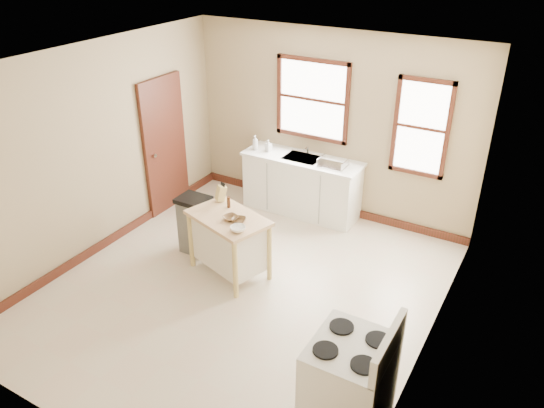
{
  "coord_description": "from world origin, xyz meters",
  "views": [
    {
      "loc": [
        3.01,
        -4.46,
        4.05
      ],
      "look_at": [
        0.21,
        0.4,
        1.08
      ],
      "focal_mm": 35.0,
      "sensor_mm": 36.0,
      "label": 1
    }
  ],
  "objects_px": {
    "soap_bottle_a": "(255,143)",
    "kitchen_island": "(229,245)",
    "trash_bin": "(195,225)",
    "knife_block": "(221,194)",
    "bowl_a": "(231,218)",
    "gas_stove": "(349,374)",
    "dish_rack": "(333,163)",
    "bowl_c": "(238,229)",
    "bowl_b": "(239,220)",
    "pepper_grinder": "(229,202)",
    "soap_bottle_b": "(268,146)"
  },
  "relations": [
    {
      "from": "soap_bottle_a",
      "to": "kitchen_island",
      "type": "relative_size",
      "value": 0.23
    },
    {
      "from": "soap_bottle_b",
      "to": "pepper_grinder",
      "type": "height_order",
      "value": "soap_bottle_b"
    },
    {
      "from": "pepper_grinder",
      "to": "soap_bottle_a",
      "type": "bearing_deg",
      "value": 110.51
    },
    {
      "from": "dish_rack",
      "to": "kitchen_island",
      "type": "height_order",
      "value": "dish_rack"
    },
    {
      "from": "soap_bottle_a",
      "to": "dish_rack",
      "type": "distance_m",
      "value": 1.32
    },
    {
      "from": "bowl_a",
      "to": "bowl_b",
      "type": "bearing_deg",
      "value": 3.0
    },
    {
      "from": "kitchen_island",
      "to": "knife_block",
      "type": "height_order",
      "value": "knife_block"
    },
    {
      "from": "bowl_b",
      "to": "kitchen_island",
      "type": "bearing_deg",
      "value": 168.23
    },
    {
      "from": "soap_bottle_a",
      "to": "trash_bin",
      "type": "distance_m",
      "value": 1.78
    },
    {
      "from": "dish_rack",
      "to": "pepper_grinder",
      "type": "relative_size",
      "value": 2.67
    },
    {
      "from": "soap_bottle_b",
      "to": "bowl_b",
      "type": "height_order",
      "value": "soap_bottle_b"
    },
    {
      "from": "gas_stove",
      "to": "kitchen_island",
      "type": "bearing_deg",
      "value": 147.23
    },
    {
      "from": "kitchen_island",
      "to": "pepper_grinder",
      "type": "bearing_deg",
      "value": 139.2
    },
    {
      "from": "dish_rack",
      "to": "trash_bin",
      "type": "xyz_separation_m",
      "value": [
        -1.27,
        -1.68,
        -0.56
      ]
    },
    {
      "from": "soap_bottle_b",
      "to": "dish_rack",
      "type": "xyz_separation_m",
      "value": [
        1.1,
        -0.03,
        -0.04
      ]
    },
    {
      "from": "bowl_a",
      "to": "kitchen_island",
      "type": "bearing_deg",
      "value": 146.89
    },
    {
      "from": "pepper_grinder",
      "to": "gas_stove",
      "type": "bearing_deg",
      "value": -34.85
    },
    {
      "from": "knife_block",
      "to": "gas_stove",
      "type": "height_order",
      "value": "gas_stove"
    },
    {
      "from": "bowl_c",
      "to": "bowl_a",
      "type": "bearing_deg",
      "value": 140.93
    },
    {
      "from": "dish_rack",
      "to": "bowl_a",
      "type": "xyz_separation_m",
      "value": [
        -0.5,
        -1.93,
        -0.11
      ]
    },
    {
      "from": "gas_stove",
      "to": "bowl_a",
      "type": "bearing_deg",
      "value": 147.25
    },
    {
      "from": "soap_bottle_b",
      "to": "trash_bin",
      "type": "distance_m",
      "value": 1.82
    },
    {
      "from": "knife_block",
      "to": "soap_bottle_a",
      "type": "bearing_deg",
      "value": 136.71
    },
    {
      "from": "trash_bin",
      "to": "kitchen_island",
      "type": "bearing_deg",
      "value": -16.71
    },
    {
      "from": "soap_bottle_b",
      "to": "bowl_c",
      "type": "bearing_deg",
      "value": -55.35
    },
    {
      "from": "soap_bottle_b",
      "to": "bowl_a",
      "type": "distance_m",
      "value": 2.06
    },
    {
      "from": "kitchen_island",
      "to": "bowl_b",
      "type": "height_order",
      "value": "bowl_b"
    },
    {
      "from": "dish_rack",
      "to": "bowl_c",
      "type": "relative_size",
      "value": 2.16
    },
    {
      "from": "soap_bottle_a",
      "to": "trash_bin",
      "type": "relative_size",
      "value": 0.28
    },
    {
      "from": "soap_bottle_b",
      "to": "gas_stove",
      "type": "bearing_deg",
      "value": -37.05
    },
    {
      "from": "pepper_grinder",
      "to": "gas_stove",
      "type": "xyz_separation_m",
      "value": [
        2.37,
        -1.65,
        -0.32
      ]
    },
    {
      "from": "kitchen_island",
      "to": "trash_bin",
      "type": "distance_m",
      "value": 0.73
    },
    {
      "from": "soap_bottle_b",
      "to": "bowl_b",
      "type": "relative_size",
      "value": 1.08
    },
    {
      "from": "bowl_a",
      "to": "bowl_c",
      "type": "xyz_separation_m",
      "value": [
        0.23,
        -0.19,
        0.01
      ]
    },
    {
      "from": "pepper_grinder",
      "to": "bowl_c",
      "type": "relative_size",
      "value": 0.81
    },
    {
      "from": "bowl_a",
      "to": "trash_bin",
      "type": "xyz_separation_m",
      "value": [
        -0.77,
        0.25,
        -0.45
      ]
    },
    {
      "from": "bowl_c",
      "to": "soap_bottle_a",
      "type": "bearing_deg",
      "value": 116.52
    },
    {
      "from": "bowl_a",
      "to": "gas_stove",
      "type": "xyz_separation_m",
      "value": [
        2.17,
        -1.4,
        -0.27
      ]
    },
    {
      "from": "dish_rack",
      "to": "bowl_b",
      "type": "height_order",
      "value": "dish_rack"
    },
    {
      "from": "dish_rack",
      "to": "trash_bin",
      "type": "relative_size",
      "value": 0.49
    },
    {
      "from": "bowl_c",
      "to": "dish_rack",
      "type": "bearing_deg",
      "value": 82.83
    },
    {
      "from": "dish_rack",
      "to": "trash_bin",
      "type": "bearing_deg",
      "value": -123.99
    },
    {
      "from": "soap_bottle_a",
      "to": "trash_bin",
      "type": "bearing_deg",
      "value": -94.28
    },
    {
      "from": "knife_block",
      "to": "bowl_a",
      "type": "height_order",
      "value": "knife_block"
    },
    {
      "from": "dish_rack",
      "to": "soap_bottle_a",
      "type": "bearing_deg",
      "value": -176.3
    },
    {
      "from": "kitchen_island",
      "to": "bowl_c",
      "type": "distance_m",
      "value": 0.59
    },
    {
      "from": "dish_rack",
      "to": "bowl_c",
      "type": "bearing_deg",
      "value": -94.12
    },
    {
      "from": "bowl_c",
      "to": "trash_bin",
      "type": "height_order",
      "value": "bowl_c"
    },
    {
      "from": "bowl_a",
      "to": "bowl_b",
      "type": "xyz_separation_m",
      "value": [
        0.12,
        0.01,
        -0.0
      ]
    },
    {
      "from": "gas_stove",
      "to": "trash_bin",
      "type": "bearing_deg",
      "value": 150.74
    }
  ]
}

